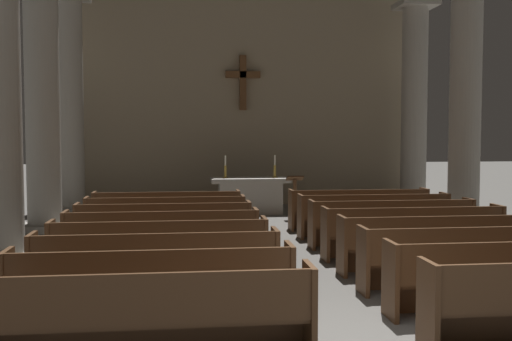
# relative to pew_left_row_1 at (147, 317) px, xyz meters

# --- Properties ---
(pew_left_row_1) EXTENTS (3.30, 0.50, 0.95)m
(pew_left_row_1) POSITION_rel_pew_left_row_1_xyz_m (0.00, 0.00, 0.00)
(pew_left_row_1) COLOR brown
(pew_left_row_1) RESTS_ON ground
(pew_left_row_2) EXTENTS (3.30, 0.50, 0.95)m
(pew_left_row_2) POSITION_rel_pew_left_row_1_xyz_m (0.00, 1.13, 0.00)
(pew_left_row_2) COLOR brown
(pew_left_row_2) RESTS_ON ground
(pew_left_row_3) EXTENTS (3.30, 0.50, 0.95)m
(pew_left_row_3) POSITION_rel_pew_left_row_1_xyz_m (0.00, 2.27, 0.00)
(pew_left_row_3) COLOR brown
(pew_left_row_3) RESTS_ON ground
(pew_left_row_4) EXTENTS (3.30, 0.50, 0.95)m
(pew_left_row_4) POSITION_rel_pew_left_row_1_xyz_m (0.00, 3.40, 0.00)
(pew_left_row_4) COLOR brown
(pew_left_row_4) RESTS_ON ground
(pew_left_row_5) EXTENTS (3.30, 0.50, 0.95)m
(pew_left_row_5) POSITION_rel_pew_left_row_1_xyz_m (0.00, 4.54, 0.00)
(pew_left_row_5) COLOR brown
(pew_left_row_5) RESTS_ON ground
(pew_left_row_6) EXTENTS (3.30, 0.50, 0.95)m
(pew_left_row_6) POSITION_rel_pew_left_row_1_xyz_m (0.00, 5.67, 0.00)
(pew_left_row_6) COLOR brown
(pew_left_row_6) RESTS_ON ground
(pew_left_row_7) EXTENTS (3.30, 0.50, 0.95)m
(pew_left_row_7) POSITION_rel_pew_left_row_1_xyz_m (0.00, 6.81, 0.00)
(pew_left_row_7) COLOR brown
(pew_left_row_7) RESTS_ON ground
(pew_left_row_8) EXTENTS (3.30, 0.50, 0.95)m
(pew_left_row_8) POSITION_rel_pew_left_row_1_xyz_m (0.00, 7.94, 0.00)
(pew_left_row_8) COLOR brown
(pew_left_row_8) RESTS_ON ground
(pew_right_row_3) EXTENTS (3.30, 0.50, 0.95)m
(pew_right_row_3) POSITION_rel_pew_left_row_1_xyz_m (4.48, 2.27, 0.00)
(pew_right_row_3) COLOR brown
(pew_right_row_3) RESTS_ON ground
(pew_right_row_4) EXTENTS (3.30, 0.50, 0.95)m
(pew_right_row_4) POSITION_rel_pew_left_row_1_xyz_m (4.48, 3.40, 0.00)
(pew_right_row_4) COLOR brown
(pew_right_row_4) RESTS_ON ground
(pew_right_row_5) EXTENTS (3.30, 0.50, 0.95)m
(pew_right_row_5) POSITION_rel_pew_left_row_1_xyz_m (4.48, 4.54, 0.00)
(pew_right_row_5) COLOR brown
(pew_right_row_5) RESTS_ON ground
(pew_right_row_6) EXTENTS (3.30, 0.50, 0.95)m
(pew_right_row_6) POSITION_rel_pew_left_row_1_xyz_m (4.48, 5.67, 0.00)
(pew_right_row_6) COLOR brown
(pew_right_row_6) RESTS_ON ground
(pew_right_row_7) EXTENTS (3.30, 0.50, 0.95)m
(pew_right_row_7) POSITION_rel_pew_left_row_1_xyz_m (4.48, 6.81, 0.00)
(pew_right_row_7) COLOR brown
(pew_right_row_7) RESTS_ON ground
(pew_right_row_8) EXTENTS (3.30, 0.50, 0.95)m
(pew_right_row_8) POSITION_rel_pew_left_row_1_xyz_m (4.48, 7.94, 0.00)
(pew_right_row_8) COLOR brown
(pew_right_row_8) RESTS_ON ground
(column_left_third) EXTENTS (1.14, 1.14, 6.14)m
(column_left_third) POSITION_rel_pew_left_row_1_xyz_m (-2.77, 8.32, 2.51)
(column_left_third) COLOR #9E998E
(column_left_third) RESTS_ON ground
(column_right_third) EXTENTS (1.14, 1.14, 6.14)m
(column_right_third) POSITION_rel_pew_left_row_1_xyz_m (7.25, 8.32, 2.51)
(column_right_third) COLOR #9E998E
(column_right_third) RESTS_ON ground
(column_left_fourth) EXTENTS (1.14, 1.14, 6.14)m
(column_left_fourth) POSITION_rel_pew_left_row_1_xyz_m (-2.77, 11.63, 2.51)
(column_left_fourth) COLOR #9E998E
(column_left_fourth) RESTS_ON ground
(column_right_fourth) EXTENTS (1.14, 1.14, 6.14)m
(column_right_fourth) POSITION_rel_pew_left_row_1_xyz_m (7.25, 11.63, 2.51)
(column_right_fourth) COLOR #9E998E
(column_right_fourth) RESTS_ON ground
(altar) EXTENTS (2.20, 0.90, 1.01)m
(altar) POSITION_rel_pew_left_row_1_xyz_m (2.24, 11.00, 0.06)
(altar) COLOR #A8A399
(altar) RESTS_ON ground
(candlestick_left) EXTENTS (0.16, 0.16, 0.63)m
(candlestick_left) POSITION_rel_pew_left_row_1_xyz_m (1.54, 11.00, 0.73)
(candlestick_left) COLOR #B79338
(candlestick_left) RESTS_ON altar
(candlestick_right) EXTENTS (0.16, 0.16, 0.63)m
(candlestick_right) POSITION_rel_pew_left_row_1_xyz_m (2.94, 11.00, 0.73)
(candlestick_right) COLOR #B79338
(candlestick_right) RESTS_ON altar
(apse_with_cross) EXTENTS (11.23, 0.45, 6.96)m
(apse_with_cross) POSITION_rel_pew_left_row_1_xyz_m (2.24, 13.29, 3.01)
(apse_with_cross) COLOR gray
(apse_with_cross) RESTS_ON ground
(lectern) EXTENTS (0.44, 0.36, 1.15)m
(lectern) POSITION_rel_pew_left_row_1_xyz_m (3.29, 9.80, 0.07)
(lectern) COLOR brown
(lectern) RESTS_ON ground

